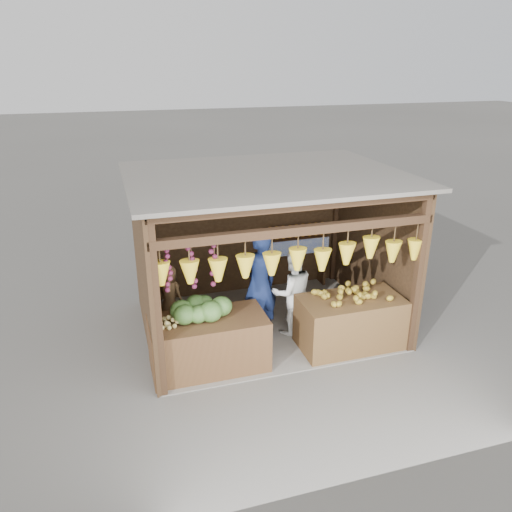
{
  "coord_description": "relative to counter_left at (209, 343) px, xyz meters",
  "views": [
    {
      "loc": [
        -2.37,
        -7.27,
        4.32
      ],
      "look_at": [
        -0.2,
        -0.1,
        1.35
      ],
      "focal_mm": 35.0,
      "sensor_mm": 36.0,
      "label": 1
    }
  ],
  "objects": [
    {
      "name": "counter_left",
      "position": [
        0.0,
        0.0,
        0.0
      ],
      "size": [
        1.7,
        0.85,
        0.82
      ],
      "primitive_type": "cube",
      "color": "#472B17",
      "rests_on": "ground"
    },
    {
      "name": "woman_standing",
      "position": [
        1.54,
        0.62,
        0.33
      ],
      "size": [
        0.73,
        0.57,
        1.49
      ],
      "primitive_type": "imported",
      "rotation": [
        0.0,
        0.0,
        3.14
      ],
      "color": "white",
      "rests_on": "ground"
    },
    {
      "name": "vendor_seated",
      "position": [
        -0.41,
        1.06,
        0.37
      ],
      "size": [
        0.56,
        0.56,
        0.98
      ],
      "primitive_type": "imported",
      "rotation": [
        0.0,
        0.0,
        2.39
      ],
      "color": "brown",
      "rests_on": "stool"
    },
    {
      "name": "counter_right",
      "position": [
        2.27,
        -0.06,
        0.01
      ],
      "size": [
        1.61,
        0.85,
        0.84
      ],
      "primitive_type": "cube",
      "color": "#53361B",
      "rests_on": "ground"
    },
    {
      "name": "man_standing",
      "position": [
        0.98,
        0.66,
        0.52
      ],
      "size": [
        0.79,
        0.64,
        1.87
      ],
      "primitive_type": "imported",
      "rotation": [
        0.0,
        0.0,
        3.46
      ],
      "color": "navy",
      "rests_on": "ground"
    },
    {
      "name": "ground",
      "position": [
        1.2,
        0.98,
        -0.41
      ],
      "size": [
        80.0,
        80.0,
        0.0
      ],
      "primitive_type": "plane",
      "color": "#514F49",
      "rests_on": "ground"
    },
    {
      "name": "stall_structure",
      "position": [
        1.16,
        0.94,
        1.26
      ],
      "size": [
        4.3,
        3.3,
        2.66
      ],
      "color": "slate",
      "rests_on": "ground"
    },
    {
      "name": "melon_pile",
      "position": [
        -0.11,
        0.07,
        0.57
      ],
      "size": [
        1.0,
        0.5,
        0.32
      ],
      "primitive_type": null,
      "color": "#195015",
      "rests_on": "counter_left"
    },
    {
      "name": "stool",
      "position": [
        -0.41,
        1.06,
        -0.26
      ],
      "size": [
        0.31,
        0.31,
        0.29
      ],
      "primitive_type": "cube",
      "color": "black",
      "rests_on": "ground"
    },
    {
      "name": "tanfruit_pile",
      "position": [
        -0.57,
        -0.01,
        0.47
      ],
      "size": [
        0.34,
        0.4,
        0.13
      ],
      "primitive_type": null,
      "color": "olive",
      "rests_on": "counter_left"
    },
    {
      "name": "back_shelf",
      "position": [
        2.25,
        2.26,
        0.46
      ],
      "size": [
        1.25,
        0.32,
        1.32
      ],
      "color": "#382314",
      "rests_on": "ground"
    },
    {
      "name": "mango_pile",
      "position": [
        2.27,
        -0.03,
        0.54
      ],
      "size": [
        1.4,
        0.64,
        0.22
      ],
      "primitive_type": null,
      "color": "#BB6F18",
      "rests_on": "counter_right"
    }
  ]
}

